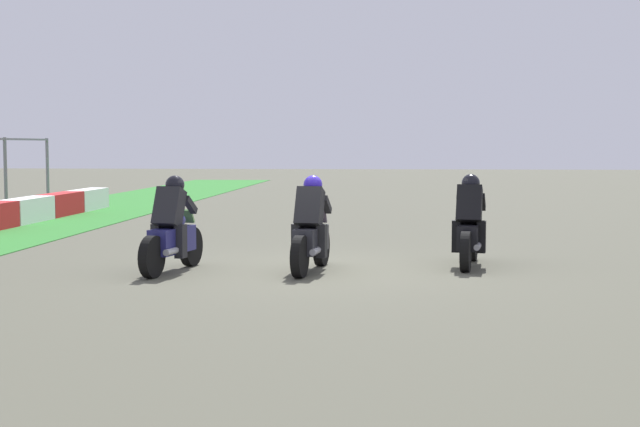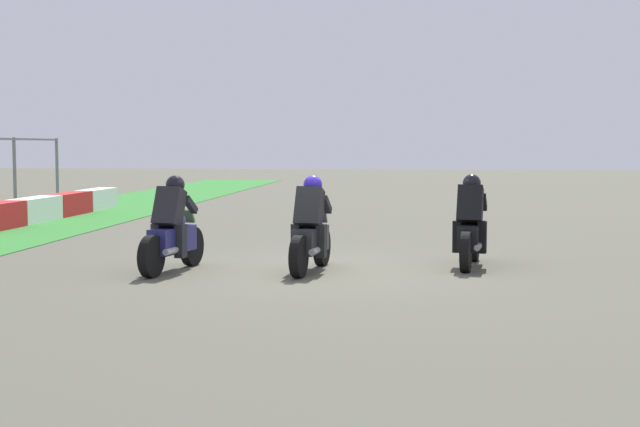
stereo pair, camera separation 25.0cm
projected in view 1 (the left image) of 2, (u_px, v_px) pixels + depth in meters
name	position (u px, v px, depth m)	size (l,w,h in m)	color
ground_plane	(321.00, 269.00, 14.21)	(120.00, 120.00, 0.00)	#504F41
rider_lane_a	(470.00, 228.00, 14.55)	(2.04, 0.60, 1.51)	black
rider_lane_b	(311.00, 232.00, 13.92)	(2.04, 0.60, 1.51)	black
rider_lane_c	(172.00, 232.00, 13.88)	(2.03, 0.63, 1.51)	black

